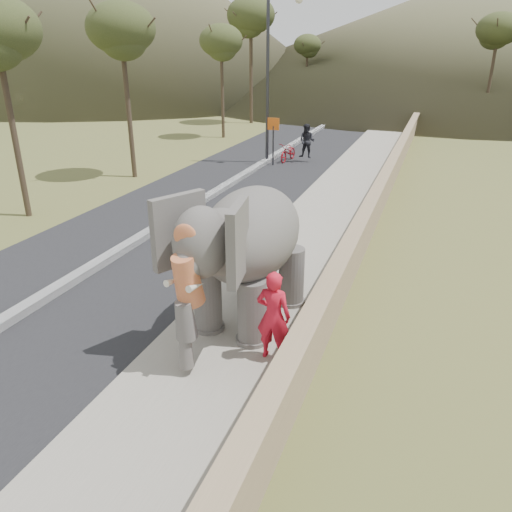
# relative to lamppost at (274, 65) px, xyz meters

# --- Properties ---
(ground) EXTENTS (160.00, 160.00, 0.00)m
(ground) POSITION_rel_lamppost_xyz_m (4.69, -18.68, -4.87)
(ground) COLOR olive
(ground) RESTS_ON ground
(road) EXTENTS (7.00, 120.00, 0.03)m
(road) POSITION_rel_lamppost_xyz_m (-0.31, -8.68, -4.86)
(road) COLOR black
(road) RESTS_ON ground
(median) EXTENTS (0.35, 120.00, 0.22)m
(median) POSITION_rel_lamppost_xyz_m (-0.31, -8.68, -4.76)
(median) COLOR black
(median) RESTS_ON ground
(walkway) EXTENTS (3.00, 120.00, 0.15)m
(walkway) POSITION_rel_lamppost_xyz_m (4.69, -8.68, -4.80)
(walkway) COLOR #9E9687
(walkway) RESTS_ON ground
(parapet) EXTENTS (0.30, 120.00, 1.10)m
(parapet) POSITION_rel_lamppost_xyz_m (6.34, -8.68, -4.32)
(parapet) COLOR tan
(parapet) RESTS_ON ground
(lamppost) EXTENTS (1.76, 0.36, 8.00)m
(lamppost) POSITION_rel_lamppost_xyz_m (0.00, 0.00, 0.00)
(lamppost) COLOR #2F2F34
(lamppost) RESTS_ON ground
(signboard) EXTENTS (0.60, 0.08, 2.40)m
(signboard) POSITION_rel_lamppost_xyz_m (0.19, -0.51, -3.23)
(signboard) COLOR #2D2D33
(signboard) RESTS_ON ground
(hill_left) EXTENTS (60.00, 60.00, 22.00)m
(hill_left) POSITION_rel_lamppost_xyz_m (-33.31, 36.32, 6.13)
(hill_left) COLOR brown
(hill_left) RESTS_ON ground
(hill_far) EXTENTS (80.00, 80.00, 14.00)m
(hill_far) POSITION_rel_lamppost_xyz_m (9.69, 51.32, 2.13)
(hill_far) COLOR brown
(hill_far) RESTS_ON ground
(elephant_and_man) EXTENTS (2.67, 4.42, 3.02)m
(elephant_and_man) POSITION_rel_lamppost_xyz_m (4.71, -15.84, -3.23)
(elephant_and_man) COLOR slate
(elephant_and_man) RESTS_ON ground
(motorcyclist) EXTENTS (1.87, 1.91, 2.00)m
(motorcyclist) POSITION_rel_lamppost_xyz_m (1.09, 0.76, -4.09)
(motorcyclist) COLOR maroon
(motorcyclist) RESTS_ON ground
(trees) EXTENTS (47.68, 41.05, 9.49)m
(trees) POSITION_rel_lamppost_xyz_m (6.61, 10.27, -0.99)
(trees) COLOR #473828
(trees) RESTS_ON ground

